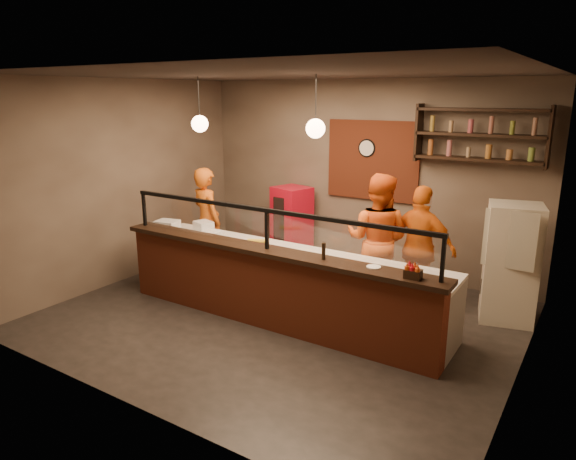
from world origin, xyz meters
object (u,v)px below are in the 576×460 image
Objects in this scene: cook_left at (207,221)px; red_cooler at (292,225)px; fridge at (511,263)px; cook_mid at (377,240)px; cook_right at (420,248)px; pizza_dough at (299,254)px; condiment_caddy at (413,274)px; pepper_mill at (324,251)px; wall_clock at (367,148)px.

cook_left is 1.31× the size of red_cooler.
cook_mid is at bearing 179.67° from fridge.
pizza_dough is (-1.22, -1.25, 0.03)m from cook_right.
cook_mid is at bearing 58.48° from pizza_dough.
pizza_dough is at bearing -179.56° from cook_left.
cook_mid is at bearing 124.46° from condiment_caddy.
cook_right is at bearing 69.57° from pepper_mill.
cook_mid is at bearing -155.14° from cook_left.
red_cooler is 4.00m from condiment_caddy.
wall_clock is 3.49m from condiment_caddy.
red_cooler is at bearing -106.03° from cook_left.
wall_clock is 1.72× the size of condiment_caddy.
cook_left is 0.95× the size of cook_mid.
wall_clock reaches higher than pizza_dough.
pizza_dough is 1.79m from condiment_caddy.
cook_mid reaches higher than cook_right.
wall_clock is 0.56× the size of pizza_dough.
cook_mid is 1.87m from condiment_caddy.
pizza_dough is at bearing 144.24° from pepper_mill.
condiment_caddy is at bearing -56.89° from wall_clock.
cook_right is (3.49, 0.50, -0.02)m from cook_left.
pepper_mill is (0.72, -2.76, -0.94)m from wall_clock.
red_cooler is at bearing -30.28° from cook_mid.
wall_clock is 2.95m from fridge.
fridge is at bearing 46.89° from pepper_mill.
cook_mid is 1.20× the size of fridge.
cook_right reaches higher than fridge.
fridge is at bearing -152.42° from cook_left.
cook_mid is 9.25× the size of pepper_mill.
red_cooler is 2.58× the size of pizza_dough.
pizza_dough is at bearing 51.58° from cook_right.
red_cooler is at bearing 124.52° from pizza_dough.
cook_mid is at bearing -58.59° from wall_clock.
pizza_dough is at bearing 164.44° from condiment_caddy.
wall_clock reaches higher than cook_left.
wall_clock is at bearing 28.94° from red_cooler.
pizza_dough is 3.06× the size of condiment_caddy.
red_cooler is at bearing 129.04° from pepper_mill.
wall_clock is at bearing 92.94° from pizza_dough.
pizza_dough is at bearing 53.27° from cook_mid.
condiment_caddy is at bearing 119.25° from cook_mid.
pepper_mill is (-0.63, -1.68, 0.28)m from cook_right.
pizza_dough is 2.58× the size of pepper_mill.
red_cooler is 6.65× the size of pepper_mill.
cook_left is 1.13× the size of fridge.
fridge is 2.09m from condiment_caddy.
wall_clock is at bearing -32.83° from cook_right.
fridge is (1.73, 0.41, -0.16)m from cook_mid.
pepper_mill is (2.87, -1.18, 0.26)m from cook_left.
cook_right is 2.73m from red_cooler.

